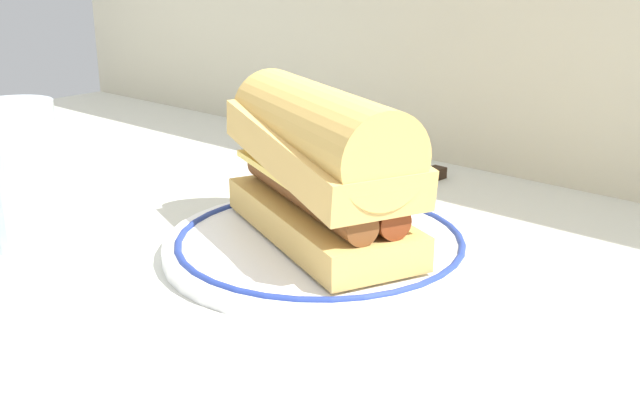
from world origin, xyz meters
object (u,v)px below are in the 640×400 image
at_px(plate, 320,244).
at_px(butter_knife, 407,184).
at_px(drinking_glass, 22,184).
at_px(sausage_sandwich, 320,161).

relative_size(plate, butter_knife, 1.73).
bearing_deg(plate, drinking_glass, -144.13).
relative_size(drinking_glass, butter_knife, 0.82).
relative_size(sausage_sandwich, drinking_glass, 1.84).
relative_size(plate, drinking_glass, 2.11).
xyz_separation_m(drinking_glass, butter_knife, (0.15, 0.33, -0.05)).
relative_size(plate, sausage_sandwich, 1.15).
bearing_deg(plate, butter_knife, 103.72).
bearing_deg(sausage_sandwich, plate, -93.82).
height_order(plate, butter_knife, plate).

